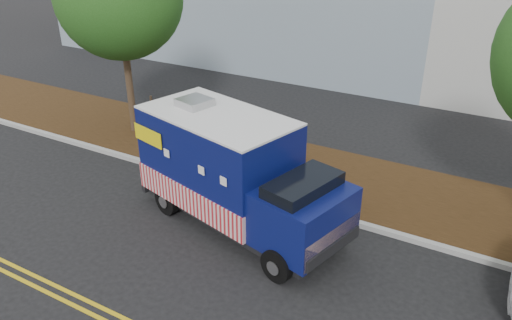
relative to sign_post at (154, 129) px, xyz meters
The scene contains 5 objects.
ground 5.14m from the sign_post, 21.23° to the right, with size 120.00×120.00×0.00m, color black.
curb 4.81m from the sign_post, ahead, with size 120.00×0.18×0.15m, color #9E9E99.
mulch_strip 5.08m from the sign_post, 19.92° to the left, with size 120.00×4.00×0.15m, color black.
sign_post is the anchor object (origin of this frame).
food_truck 4.71m from the sign_post, 23.49° to the right, with size 6.56×3.72×3.27m.
Camera 1 is at (6.02, -10.06, 7.81)m, focal length 35.00 mm.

